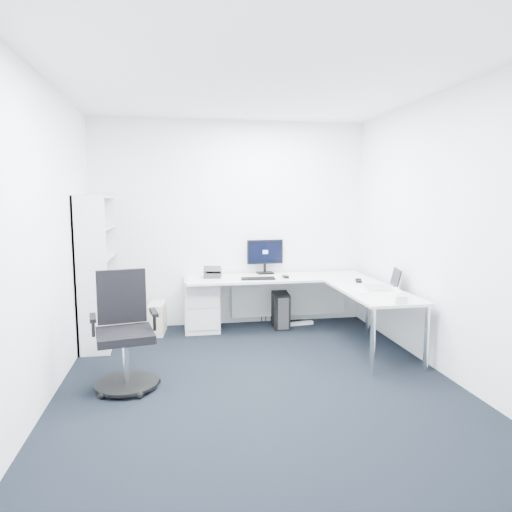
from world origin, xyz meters
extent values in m
plane|color=black|center=(0.00, 0.00, 0.00)|extent=(4.20, 4.20, 0.00)
plane|color=white|center=(0.00, 0.00, 2.70)|extent=(4.20, 4.20, 0.00)
cube|color=white|center=(0.00, 2.10, 1.35)|extent=(3.60, 0.02, 2.70)
cube|color=white|center=(0.00, -2.10, 1.35)|extent=(3.60, 0.02, 2.70)
cube|color=white|center=(-1.80, 0.00, 1.35)|extent=(0.02, 4.20, 2.70)
cube|color=white|center=(1.80, 0.00, 1.35)|extent=(0.02, 4.20, 2.70)
cube|color=silver|center=(-0.43, 1.85, 0.34)|extent=(0.44, 0.54, 0.67)
cube|color=black|center=(0.61, 1.82, 0.23)|extent=(0.24, 0.48, 0.45)
cube|color=beige|center=(-0.99, 1.77, 0.19)|extent=(0.22, 0.42, 0.39)
cube|color=white|center=(0.89, 1.83, 0.02)|extent=(0.36, 0.12, 0.04)
cube|color=black|center=(0.27, 1.59, 0.70)|extent=(0.43, 0.18, 0.02)
cube|color=black|center=(0.63, 1.62, 0.70)|extent=(0.07, 0.10, 0.03)
cube|color=white|center=(1.24, 0.71, 0.69)|extent=(0.15, 0.40, 0.01)
sphere|color=orange|center=(1.46, 0.27, 0.73)|extent=(0.08, 0.08, 0.08)
cube|color=white|center=(1.39, 0.13, 0.72)|extent=(0.13, 0.23, 0.08)
camera|label=1|loc=(-0.71, -3.94, 1.70)|focal=32.00mm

